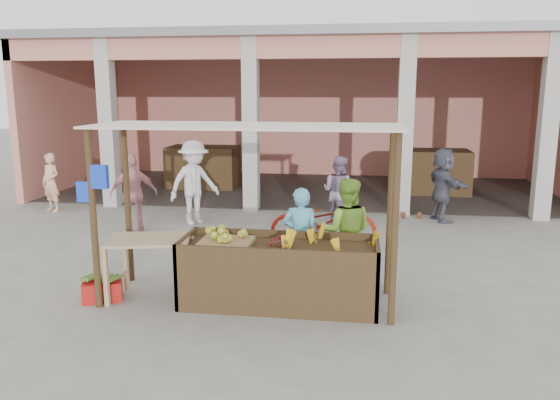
% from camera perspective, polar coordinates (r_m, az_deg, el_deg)
% --- Properties ---
extents(ground, '(60.00, 60.00, 0.00)m').
position_cam_1_polar(ground, '(7.56, -3.88, -10.54)').
color(ground, slate).
rests_on(ground, ground).
extents(market_building, '(14.40, 6.40, 4.20)m').
position_cam_1_polar(market_building, '(15.84, 3.09, 11.00)').
color(market_building, tan).
rests_on(market_building, ground).
extents(fruit_stall, '(2.60, 0.95, 0.80)m').
position_cam_1_polar(fruit_stall, '(7.33, -0.07, -7.88)').
color(fruit_stall, '#46331C').
rests_on(fruit_stall, ground).
extents(stall_awning, '(4.09, 1.35, 2.39)m').
position_cam_1_polar(stall_awning, '(7.12, -4.11, 4.57)').
color(stall_awning, '#46331C').
rests_on(stall_awning, ground).
extents(banana_heap, '(1.23, 0.67, 0.22)m').
position_cam_1_polar(banana_heap, '(7.17, 4.83, -4.08)').
color(banana_heap, yellow).
rests_on(banana_heap, fruit_stall).
extents(melon_tray, '(0.69, 0.60, 0.19)m').
position_cam_1_polar(melon_tray, '(7.30, -5.67, -4.01)').
color(melon_tray, '#997C4F').
rests_on(melon_tray, fruit_stall).
extents(berry_heap, '(0.41, 0.33, 0.13)m').
position_cam_1_polar(berry_heap, '(7.23, 0.00, -4.29)').
color(berry_heap, maroon).
rests_on(berry_heap, fruit_stall).
extents(side_table, '(1.21, 0.93, 0.88)m').
position_cam_1_polar(side_table, '(7.57, -13.50, -4.92)').
color(side_table, tan).
rests_on(side_table, ground).
extents(papaya_pile, '(0.63, 0.36, 0.18)m').
position_cam_1_polar(papaya_pile, '(7.51, -13.58, -3.23)').
color(papaya_pile, '#539430').
rests_on(papaya_pile, side_table).
extents(red_crate, '(0.62, 0.54, 0.27)m').
position_cam_1_polar(red_crate, '(7.94, -18.06, -8.95)').
color(red_crate, red).
rests_on(red_crate, ground).
extents(plantain_bundle, '(0.40, 0.28, 0.08)m').
position_cam_1_polar(plantain_bundle, '(7.89, -18.14, -7.77)').
color(plantain_bundle, olive).
rests_on(plantain_bundle, red_crate).
extents(produce_sacks, '(0.79, 0.49, 0.60)m').
position_cam_1_polar(produce_sacks, '(12.47, 13.62, -0.56)').
color(produce_sacks, brown).
rests_on(produce_sacks, ground).
extents(vendor_blue, '(0.61, 0.46, 1.56)m').
position_cam_1_polar(vendor_blue, '(7.90, 2.19, -3.55)').
color(vendor_blue, '#58BEDF').
rests_on(vendor_blue, ground).
extents(vendor_green, '(0.82, 0.49, 1.67)m').
position_cam_1_polar(vendor_green, '(8.03, 6.93, -3.00)').
color(vendor_green, '#85BC3B').
rests_on(vendor_green, ground).
extents(motorcycle, '(0.87, 2.05, 1.04)m').
position_cam_1_polar(motorcycle, '(9.81, 4.55, -2.16)').
color(motorcycle, maroon).
rests_on(motorcycle, ground).
extents(shopper_a, '(1.30, 1.32, 1.92)m').
position_cam_1_polar(shopper_a, '(11.69, -8.98, 2.15)').
color(shopper_a, silver).
rests_on(shopper_a, ground).
extents(shopper_b, '(1.11, 0.85, 1.68)m').
position_cam_1_polar(shopper_b, '(11.24, -15.05, 0.90)').
color(shopper_b, '#CE8289').
rests_on(shopper_b, ground).
extents(shopper_d, '(1.10, 1.69, 1.69)m').
position_cam_1_polar(shopper_d, '(12.33, 16.66, 1.74)').
color(shopper_d, '#4D4D5B').
rests_on(shopper_d, ground).
extents(shopper_e, '(0.64, 0.57, 1.43)m').
position_cam_1_polar(shopper_e, '(13.86, -22.82, 1.81)').
color(shopper_e, '#F1B283').
rests_on(shopper_e, ground).
extents(shopper_f, '(0.91, 0.78, 1.63)m').
position_cam_1_polar(shopper_f, '(11.42, 6.14, 1.25)').
color(shopper_f, gray).
rests_on(shopper_f, ground).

